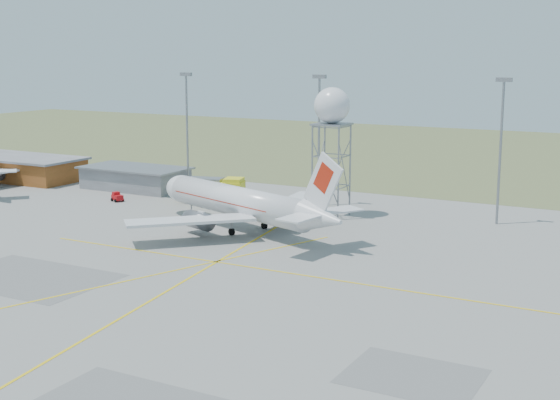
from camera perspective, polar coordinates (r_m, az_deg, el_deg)
The scene contains 11 objects.
ground at distance 65.18m, azimuth -15.21°, elevation -11.20°, with size 400.00×400.00×0.00m, color gray.
grass_strip at distance 189.48m, azimuth 15.42°, elevation 3.16°, with size 400.00×120.00×0.03m, color #4A5B32.
building_orange at distance 159.21m, azimuth -19.43°, elevation 2.32°, with size 33.00×12.00×4.30m.
building_grey at distance 140.09m, azimuth -10.54°, elevation 1.59°, with size 19.00×10.00×3.90m.
mast_a at distance 134.39m, azimuth -6.82°, elevation 5.65°, with size 2.20×0.50×20.50m.
mast_b at distance 121.68m, azimuth 2.87°, elevation 5.18°, with size 2.20×0.50×20.50m.
mast_c at distance 112.44m, azimuth 15.86°, elevation 4.32°, with size 2.20×0.50×20.50m.
airliner_main at distance 105.76m, azimuth -2.84°, elevation -0.23°, with size 35.10×33.03×12.28m.
radar_tower at distance 114.07m, azimuth 3.79°, elevation 4.06°, with size 5.23×5.23×18.94m.
fire_truck at distance 125.74m, azimuth -4.87°, elevation 0.70°, with size 10.86×6.34×4.12m.
baggage_tug at distance 129.33m, azimuth -11.82°, elevation 0.15°, with size 2.29×2.13×1.51m.
Camera 1 is at (42.62, -43.06, 24.04)m, focal length 50.00 mm.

